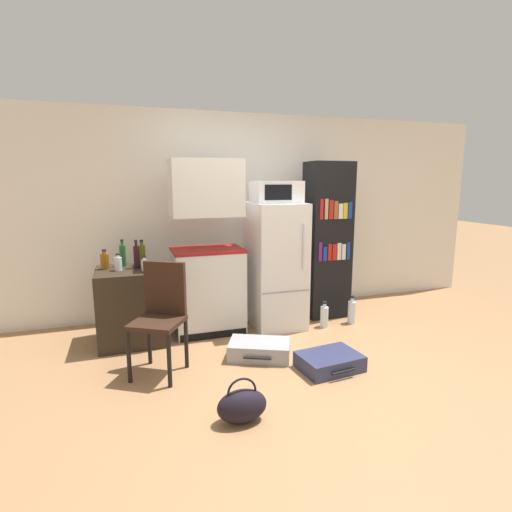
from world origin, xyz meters
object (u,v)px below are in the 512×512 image
microwave (276,192)px  bottle_milk_white (144,265)px  bookshelf (327,241)px  side_table (130,306)px  handbag (242,406)px  chair (162,308)px  water_bottle_front (352,312)px  bottle_wine_dark (137,256)px  kitchen_hutch (207,255)px  bottle_olive_oil (142,254)px  bowl (152,270)px  water_bottle_middle (324,316)px  bottle_amber_beer (105,261)px  bottle_clear_short (118,264)px  refrigerator (276,265)px  suitcase_small_flat (329,362)px  bottle_green_tall (123,255)px  suitcase_large_flat (259,349)px

microwave → bottle_milk_white: bearing=-175.7°
bookshelf → side_table: bearing=-176.9°
handbag → chair: bearing=114.6°
water_bottle_front → bottle_wine_dark: bearing=173.0°
kitchen_hutch → microwave: 1.05m
bottle_milk_white → water_bottle_front: (2.35, -0.14, -0.70)m
bottle_olive_oil → handbag: bottle_olive_oil is taller
bowl → water_bottle_middle: size_ratio=0.46×
kitchen_hutch → chair: size_ratio=1.95×
bottle_wine_dark → water_bottle_middle: size_ratio=0.97×
bottle_olive_oil → bottle_amber_beer: bottle_olive_oil is taller
microwave → water_bottle_middle: 1.54m
side_table → bottle_clear_short: 0.47m
chair → bottle_amber_beer: bearing=149.6°
refrigerator → water_bottle_front: bearing=-16.0°
chair → suitcase_small_flat: size_ratio=1.69×
bottle_olive_oil → bottle_amber_beer: bearing=-165.2°
refrigerator → bottle_olive_oil: refrigerator is taller
bottle_wine_dark → microwave: bearing=-1.7°
bottle_green_tall → bottle_wine_dark: bottle_wine_dark is taller
chair → suitcase_large_flat: 1.03m
microwave → suitcase_large_flat: (-0.47, -0.80, -1.48)m
bowl → bottle_wine_dark: bearing=118.3°
refrigerator → handbag: (-0.92, -1.75, -0.59)m
bookshelf → water_bottle_front: size_ratio=5.59×
bookshelf → bottle_olive_oil: size_ratio=6.92×
refrigerator → water_bottle_front: size_ratio=4.22×
kitchen_hutch → bottle_clear_short: size_ratio=10.88×
kitchen_hutch → bottle_amber_beer: kitchen_hutch is taller
bottle_amber_beer → microwave: bearing=-2.9°
refrigerator → handbag: 2.07m
refrigerator → bottle_amber_beer: refrigerator is taller
bottle_olive_oil → bottle_wine_dark: (-0.06, -0.15, 0.01)m
microwave → kitchen_hutch: bearing=175.5°
bottle_clear_short → bottle_olive_oil: bearing=41.6°
handbag → water_bottle_middle: 2.07m
handbag → side_table: bearing=111.8°
bowl → bottle_clear_short: bearing=149.8°
bottle_green_tall → kitchen_hutch: bearing=-8.2°
bottle_amber_beer → suitcase_large_flat: bottle_amber_beer is taller
kitchen_hutch → suitcase_large_flat: 1.21m
water_bottle_front → side_table: bearing=174.1°
bookshelf → bowl: bearing=-170.6°
suitcase_large_flat → water_bottle_front: (1.35, 0.55, 0.06)m
suitcase_small_flat → bottle_wine_dark: bearing=135.1°
suitcase_small_flat → bottle_amber_beer: bearing=139.0°
side_table → bottle_amber_beer: bottle_amber_beer is taller
bottle_green_tall → bottle_wine_dark: 0.20m
bottle_green_tall → bowl: (0.28, -0.40, -0.10)m
bottle_olive_oil → bottle_milk_white: bearing=-88.4°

